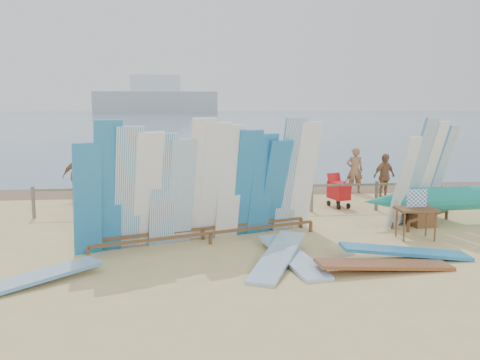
{
  "coord_description": "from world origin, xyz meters",
  "views": [
    {
      "loc": [
        -1.74,
        -11.56,
        3.17
      ],
      "look_at": [
        -0.26,
        1.98,
        1.15
      ],
      "focal_mm": 38.0,
      "sensor_mm": 36.0,
      "label": 1
    }
  ],
  "objects": [
    {
      "name": "flat_board_e",
      "position": [
        -4.56,
        -2.62,
        0.0
      ],
      "size": [
        2.47,
        2.1,
        0.22
      ],
      "primitive_type": "cube",
      "rotation": [
        0.06,
        0.0,
        -0.91
      ],
      "color": "white",
      "rests_on": "ground"
    },
    {
      "name": "beachgoer_4",
      "position": [
        0.27,
        5.5,
        0.95
      ],
      "size": [
        1.21,
        0.91,
        1.89
      ],
      "primitive_type": "imported",
      "rotation": [
        0.0,
        0.0,
        2.7
      ],
      "color": "#8C6042",
      "rests_on": "ground"
    },
    {
      "name": "beachgoer_10",
      "position": [
        4.97,
        4.84,
        0.78
      ],
      "size": [
        0.99,
        0.71,
        1.55
      ],
      "primitive_type": "imported",
      "rotation": [
        0.0,
        0.0,
        0.39
      ],
      "color": "#8C6042",
      "rests_on": "ground"
    },
    {
      "name": "beachgoer_extra_1",
      "position": [
        -5.36,
        5.85,
        0.79
      ],
      "size": [
        0.98,
        0.55,
        1.59
      ],
      "primitive_type": "imported",
      "rotation": [
        0.0,
        0.0,
        3.31
      ],
      "color": "#8C6042",
      "rests_on": "ground"
    },
    {
      "name": "flat_board_d",
      "position": [
        2.77,
        -1.83,
        0.0
      ],
      "size": [
        2.71,
        0.65,
        0.34
      ],
      "primitive_type": "cube",
      "rotation": [
        0.1,
        0.0,
        1.54
      ],
      "color": "#2476B6",
      "rests_on": "ground"
    },
    {
      "name": "fence",
      "position": [
        0.0,
        3.0,
        0.63
      ],
      "size": [
        12.08,
        0.08,
        0.9
      ],
      "color": "#6B6251",
      "rests_on": "ground"
    },
    {
      "name": "beach_chair_right",
      "position": [
        0.1,
        4.32,
        0.24
      ],
      "size": [
        0.53,
        0.55,
        0.81
      ],
      "rotation": [
        0.0,
        0.0,
        -0.04
      ],
      "color": "red",
      "rests_on": "ground"
    },
    {
      "name": "beach_chair_left",
      "position": [
        -0.55,
        3.66,
        0.28
      ],
      "size": [
        0.72,
        0.74,
        0.95
      ],
      "rotation": [
        0.0,
        0.0,
        0.21
      ],
      "color": "red",
      "rests_on": "ground"
    },
    {
      "name": "beachgoer_11",
      "position": [
        -3.27,
        6.83,
        0.81
      ],
      "size": [
        1.57,
        1.03,
        1.62
      ],
      "primitive_type": "imported",
      "rotation": [
        0.0,
        0.0,
        3.54
      ],
      "color": "beige",
      "rests_on": "ground"
    },
    {
      "name": "ground",
      "position": [
        0.0,
        0.0,
        0.0
      ],
      "size": [
        160.0,
        160.0,
        0.0
      ],
      "primitive_type": "plane",
      "color": "#D8BF7C",
      "rests_on": "ground"
    },
    {
      "name": "flat_board_c",
      "position": [
        2.05,
        -2.48,
        0.0
      ],
      "size": [
        2.73,
        0.74,
        0.25
      ],
      "primitive_type": "cube",
      "rotation": [
        0.07,
        0.0,
        1.64
      ],
      "color": "brown",
      "rests_on": "ground"
    },
    {
      "name": "stroller",
      "position": [
        3.0,
        3.59,
        0.42
      ],
      "size": [
        0.7,
        0.87,
        1.05
      ],
      "rotation": [
        0.0,
        0.0,
        0.26
      ],
      "color": "red",
      "rests_on": "ground"
    },
    {
      "name": "ocean",
      "position": [
        0.0,
        128.0,
        0.0
      ],
      "size": [
        320.0,
        240.0,
        0.02
      ],
      "primitive_type": "cube",
      "color": "slate",
      "rests_on": "ground"
    },
    {
      "name": "flat_board_a",
      "position": [
        0.42,
        -1.66,
        0.0
      ],
      "size": [
        1.03,
        2.76,
        0.21
      ],
      "primitive_type": "cube",
      "rotation": [
        0.05,
        0.0,
        0.18
      ],
      "color": "#85AAD5",
      "rests_on": "ground"
    },
    {
      "name": "main_surfboard_rack",
      "position": [
        -1.26,
        -0.02,
        1.31
      ],
      "size": [
        5.76,
        2.51,
        2.9
      ],
      "rotation": [
        0.0,
        0.0,
        0.33
      ],
      "color": "brown",
      "rests_on": "ground"
    },
    {
      "name": "beachgoer_2",
      "position": [
        -1.84,
        4.3,
        0.77
      ],
      "size": [
        0.59,
        0.82,
        1.54
      ],
      "primitive_type": "imported",
      "rotation": [
        0.0,
        0.0,
        1.92
      ],
      "color": "beige",
      "rests_on": "ground"
    },
    {
      "name": "side_surfboard_rack",
      "position": [
        4.54,
        1.17,
        1.3
      ],
      "size": [
        2.47,
        2.09,
        2.87
      ],
      "rotation": [
        0.0,
        0.0,
        0.64
      ],
      "color": "brown",
      "rests_on": "ground"
    },
    {
      "name": "distant_ship",
      "position": [
        -12.0,
        180.0,
        5.31
      ],
      "size": [
        45.0,
        8.0,
        14.0
      ],
      "color": "#999EA3",
      "rests_on": "ocean"
    },
    {
      "name": "beachgoer_3",
      "position": [
        -0.1,
        6.01,
        0.94
      ],
      "size": [
        0.81,
        1.31,
        1.89
      ],
      "primitive_type": "imported",
      "rotation": [
        0.0,
        0.0,
        4.98
      ],
      "color": "tan",
      "rests_on": "ground"
    },
    {
      "name": "flat_board_b",
      "position": [
        0.09,
        -1.86,
        0.0
      ],
      "size": [
        1.63,
        2.68,
        0.35
      ],
      "primitive_type": "cube",
      "rotation": [
        0.1,
        0.0,
        -0.43
      ],
      "color": "#85AAD5",
      "rests_on": "ground"
    },
    {
      "name": "vendor_table",
      "position": [
        3.69,
        -0.31,
        0.4
      ],
      "size": [
        0.92,
        0.66,
        1.21
      ],
      "rotation": [
        0.0,
        0.0,
        -0.03
      ],
      "color": "brown",
      "rests_on": "ground"
    },
    {
      "name": "beachgoer_8",
      "position": [
        5.7,
        3.89,
        0.9
      ],
      "size": [
        0.97,
        0.76,
        1.81
      ],
      "primitive_type": "imported",
      "rotation": [
        0.0,
        0.0,
        3.59
      ],
      "color": "beige",
      "rests_on": "ground"
    },
    {
      "name": "wet_sand_strip",
      "position": [
        0.0,
        7.2,
        0.0
      ],
      "size": [
        40.0,
        2.6,
        0.01
      ],
      "primitive_type": "cube",
      "color": "brown",
      "rests_on": "ground"
    },
    {
      "name": "beachgoer_7",
      "position": [
        4.38,
        6.13,
        0.83
      ],
      "size": [
        0.65,
        0.44,
        1.65
      ],
      "primitive_type": "imported",
      "rotation": [
        0.0,
        0.0,
        2.96
      ],
      "color": "#8C6042",
      "rests_on": "ground"
    }
  ]
}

